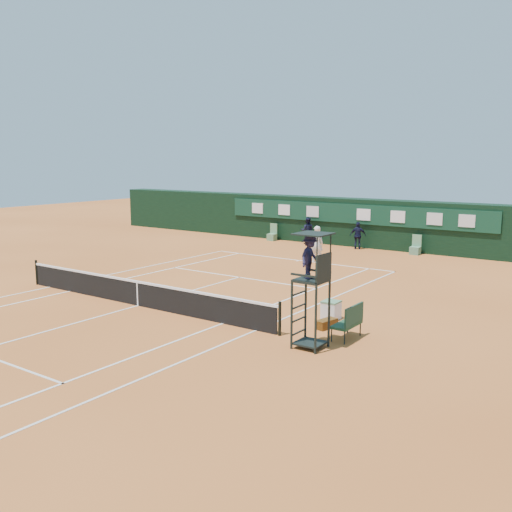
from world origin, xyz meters
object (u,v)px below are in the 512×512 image
Objects in this scene: player_bench at (350,321)px; cooler at (331,310)px; tennis_net at (138,293)px; player at (317,244)px; umpire_chair at (311,266)px.

cooler is at bearing 132.22° from player_bench.
tennis_net is 6.59× the size of player.
tennis_net is 3.77× the size of umpire_chair.
umpire_chair is 1.75× the size of player.
player_bench is at bearing 6.37° from tennis_net.
player is (-7.41, 11.16, 0.38)m from player_bench.
umpire_chair is at bearing -73.33° from cooler.
player_bench reaches higher than cooler.
player is (-6.81, 12.56, -1.48)m from umpire_chair.
umpire_chair is 5.30× the size of cooler.
player_bench is (0.60, 1.40, -1.86)m from umpire_chair.
player reaches higher than tennis_net.
umpire_chair reaches higher than player.
tennis_net is at bearing -173.63° from player_bench.
umpire_chair is 2.85× the size of player_bench.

